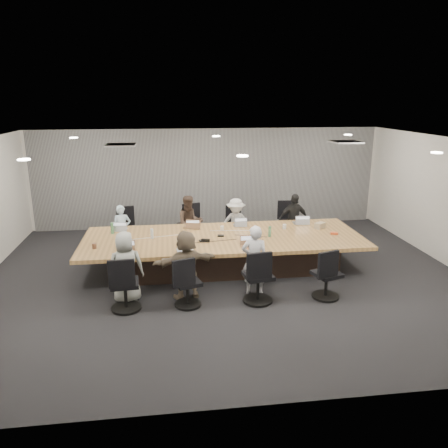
{
  "coord_description": "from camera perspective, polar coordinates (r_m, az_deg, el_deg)",
  "views": [
    {
      "loc": [
        -1.15,
        -8.42,
        3.63
      ],
      "look_at": [
        0.0,
        0.4,
        1.05
      ],
      "focal_mm": 35.0,
      "sensor_mm": 36.0,
      "label": 1
    }
  ],
  "objects": [
    {
      "name": "floor",
      "position": [
        9.24,
        0.32,
        -6.96
      ],
      "size": [
        10.0,
        8.0,
        0.0
      ],
      "primitive_type": "cube",
      "color": "black",
      "rests_on": "ground"
    },
    {
      "name": "ceiling",
      "position": [
        8.53,
        0.35,
        10.6
      ],
      "size": [
        10.0,
        8.0,
        0.0
      ],
      "primitive_type": "cube",
      "color": "white",
      "rests_on": "wall_back"
    },
    {
      "name": "wall_back",
      "position": [
        12.67,
        -2.12,
        6.03
      ],
      "size": [
        10.0,
        0.0,
        2.8
      ],
      "primitive_type": "cube",
      "rotation": [
        1.57,
        0.0,
        0.0
      ],
      "color": "beige",
      "rests_on": "ground"
    },
    {
      "name": "wall_front",
      "position": [
        5.08,
        6.53,
        -9.96
      ],
      "size": [
        10.0,
        0.0,
        2.8
      ],
      "primitive_type": "cube",
      "rotation": [
        -1.57,
        0.0,
        0.0
      ],
      "color": "beige",
      "rests_on": "ground"
    },
    {
      "name": "curtain",
      "position": [
        12.59,
        -2.08,
        5.96
      ],
      "size": [
        9.8,
        0.04,
        2.8
      ],
      "primitive_type": "cube",
      "color": "gray",
      "rests_on": "ground"
    },
    {
      "name": "conference_table",
      "position": [
        9.55,
        -0.08,
        -3.58
      ],
      "size": [
        6.0,
        2.2,
        0.74
      ],
      "color": "black",
      "rests_on": "ground"
    },
    {
      "name": "chair_0",
      "position": [
        11.15,
        -12.94,
        -1.01
      ],
      "size": [
        0.65,
        0.65,
        0.83
      ],
      "primitive_type": null,
      "rotation": [
        0.0,
        0.0,
        3.32
      ],
      "color": "black",
      "rests_on": "ground"
    },
    {
      "name": "chair_1",
      "position": [
        11.1,
        -4.55,
        -0.6
      ],
      "size": [
        0.75,
        0.75,
        0.87
      ],
      "primitive_type": null,
      "rotation": [
        0.0,
        0.0,
        3.46
      ],
      "color": "black",
      "rests_on": "ground"
    },
    {
      "name": "chair_2",
      "position": [
        11.22,
        1.26,
        -0.73
      ],
      "size": [
        0.53,
        0.53,
        0.73
      ],
      "primitive_type": null,
      "rotation": [
        0.0,
        0.0,
        3.22
      ],
      "color": "black",
      "rests_on": "ground"
    },
    {
      "name": "chair_3",
      "position": [
        11.51,
        8.51,
        -0.13
      ],
      "size": [
        0.66,
        0.66,
        0.86
      ],
      "primitive_type": null,
      "rotation": [
        0.0,
        0.0,
        3.0
      ],
      "color": "black",
      "rests_on": "ground"
    },
    {
      "name": "chair_4",
      "position": [
        7.94,
        -12.8,
        -8.11
      ],
      "size": [
        0.61,
        0.61,
        0.83
      ],
      "primitive_type": null,
      "rotation": [
        0.0,
        0.0,
        0.08
      ],
      "color": "black",
      "rests_on": "ground"
    },
    {
      "name": "chair_5",
      "position": [
        7.92,
        -4.78,
        -8.12
      ],
      "size": [
        0.64,
        0.64,
        0.76
      ],
      "primitive_type": null,
      "rotation": [
        0.0,
        0.0,
        0.31
      ],
      "color": "black",
      "rests_on": "ground"
    },
    {
      "name": "chair_6",
      "position": [
        8.05,
        4.47,
        -7.29
      ],
      "size": [
        0.66,
        0.66,
        0.86
      ],
      "primitive_type": null,
      "rotation": [
        0.0,
        0.0,
        0.14
      ],
      "color": "black",
      "rests_on": "ground"
    },
    {
      "name": "chair_7",
      "position": [
        8.41,
        13.25,
        -6.87
      ],
      "size": [
        0.68,
        0.68,
        0.8
      ],
      "primitive_type": null,
      "rotation": [
        0.0,
        0.0,
        0.33
      ],
      "color": "black",
      "rests_on": "ground"
    },
    {
      "name": "person_0",
      "position": [
        10.77,
        -13.16,
        -0.68
      ],
      "size": [
        0.45,
        0.32,
        1.17
      ],
      "primitive_type": "imported",
      "rotation": [
        0.0,
        0.0,
        6.37
      ],
      "color": "silver",
      "rests_on": "ground"
    },
    {
      "name": "laptop_0",
      "position": [
        10.2,
        -13.5,
        -0.69
      ],
      "size": [
        0.36,
        0.27,
        0.02
      ],
      "primitive_type": "cube",
      "rotation": [
        0.0,
        0.0,
        3.04
      ],
      "color": "#B2B2B7",
      "rests_on": "conference_table"
    },
    {
      "name": "person_1",
      "position": [
        10.69,
        -4.48,
        0.12
      ],
      "size": [
        0.74,
        0.63,
        1.36
      ],
      "primitive_type": "imported",
      "rotation": [
        0.0,
        0.0,
        6.46
      ],
      "color": "#3D2E26",
      "rests_on": "ground"
    },
    {
      "name": "laptop_1",
      "position": [
        10.14,
        -4.32,
        -0.36
      ],
      "size": [
        0.38,
        0.3,
        0.02
      ],
      "primitive_type": "cube",
      "rotation": [
        0.0,
        0.0,
        2.91
      ],
      "color": "#8C6647",
      "rests_on": "conference_table"
    },
    {
      "name": "person_2",
      "position": [
        10.82,
        1.55,
        0.07
      ],
      "size": [
        0.9,
        0.65,
        1.26
      ],
      "primitive_type": "imported",
      "rotation": [
        0.0,
        0.0,
        6.03
      ],
      "color": "#AEB0AE",
      "rests_on": "ground"
    },
    {
      "name": "laptop_2",
      "position": [
        10.26,
        2.03,
        -0.13
      ],
      "size": [
        0.3,
        0.21,
        0.02
      ],
      "primitive_type": "cube",
      "rotation": [
        0.0,
        0.0,
        3.1
      ],
      "color": "#B2B2B7",
      "rests_on": "conference_table"
    },
    {
      "name": "person_3",
      "position": [
        11.12,
        9.05,
        0.53
      ],
      "size": [
        0.81,
        0.39,
        1.34
      ],
      "primitive_type": "imported",
      "rotation": [
        0.0,
        0.0,
        6.36
      ],
      "color": "black",
      "rests_on": "ground"
    },
    {
      "name": "laptop_3",
      "position": [
        10.6,
        9.89,
        0.16
      ],
      "size": [
        0.36,
        0.26,
        0.02
      ],
      "primitive_type": "cube",
      "rotation": [
        0.0,
        0.0,
        3.08
      ],
      "color": "#B2B2B7",
      "rests_on": "conference_table"
    },
    {
      "name": "person_4",
      "position": [
        8.16,
        -12.7,
        -5.5
      ],
      "size": [
        0.71,
        0.51,
        1.33
      ],
      "primitive_type": "imported",
      "rotation": [
        0.0,
        0.0,
        3.28
      ],
      "color": "#969B96",
      "rests_on": "ground"
    },
    {
      "name": "laptop_4",
      "position": [
        8.65,
        -12.43,
        -3.67
      ],
      "size": [
        0.33,
        0.25,
        0.02
      ],
      "primitive_type": "cube",
      "rotation": [
        0.0,
        0.0,
        -0.12
      ],
      "color": "#8C6647",
      "rests_on": "conference_table"
    },
    {
      "name": "person_5",
      "position": [
        8.13,
        -4.95,
        -5.31
      ],
      "size": [
        1.28,
        0.68,
        1.32
      ],
      "primitive_type": "imported",
      "rotation": [
        0.0,
        0.0,
        3.4
      ],
      "color": "brown",
      "rests_on": "ground"
    },
    {
      "name": "laptop_5",
      "position": [
        8.62,
        -5.13,
        -3.42
      ],
      "size": [
        0.34,
        0.24,
        0.02
      ],
      "primitive_type": "cube",
      "rotation": [
        0.0,
        0.0,
        0.07
      ],
      "color": "#B2B2B7",
      "rests_on": "conference_table"
    },
    {
      "name": "person_6",
      "position": [
        8.27,
        4.01,
        -4.73
      ],
      "size": [
        0.56,
        0.44,
        1.37
      ],
      "primitive_type": "imported",
      "rotation": [
        0.0,
        0.0,
        2.9
      ],
      "color": "silver",
      "rests_on": "ground"
    },
    {
      "name": "laptop_6",
      "position": [
        8.75,
        3.31,
        -3.06
      ],
      "size": [
        0.32,
        0.23,
        0.02
      ],
      "primitive_type": "cube",
      "rotation": [
        0.0,
        0.0,
        -0.05
      ],
      "color": "#8C6647",
      "rests_on": "conference_table"
    },
    {
      "name": "bottle_green_left",
      "position": [
        9.91,
        -14.39,
        -0.54
      ],
      "size": [
        0.09,
        0.09,
        0.25
      ],
      "primitive_type": "cylinder",
      "rotation": [
        0.0,
        0.0,
        -0.31
      ],
      "color": "#467C53",
      "rests_on": "conference_table"
    },
    {
      "name": "bottle_green_right",
      "position": [
        9.45,
        5.99,
        -0.99
      ],
      "size": [
        0.07,
        0.07,
        0.23
      ],
      "primitive_type": "cylinder",
      "rotation": [
        0.0,
        0.0,
        -0.14
      ],
      "color": "#467C53",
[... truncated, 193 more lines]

